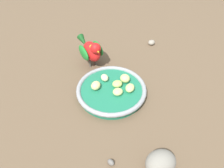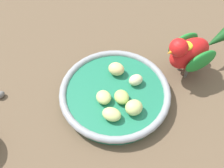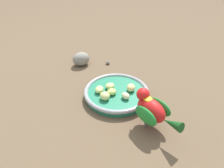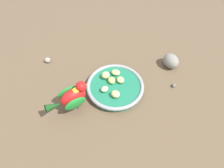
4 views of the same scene
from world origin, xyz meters
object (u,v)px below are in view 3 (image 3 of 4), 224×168
(apple_piece_3, at_px, (105,96))
(apple_piece_2, at_px, (111,92))
(apple_piece_4, at_px, (132,88))
(feeding_bowl, at_px, (117,93))
(parrot, at_px, (152,109))
(rock_large, at_px, (81,59))
(pebble_0, at_px, (108,63))
(apple_piece_1, at_px, (99,89))
(apple_piece_0, at_px, (110,86))
(apple_piece_5, at_px, (126,96))

(apple_piece_3, bearing_deg, apple_piece_2, 103.57)
(apple_piece_4, bearing_deg, feeding_bowl, -125.71)
(apple_piece_2, height_order, apple_piece_3, apple_piece_3)
(apple_piece_3, height_order, parrot, parrot)
(feeding_bowl, xyz_separation_m, rock_large, (-0.29, 0.02, 0.01))
(apple_piece_3, relative_size, pebble_0, 1.85)
(apple_piece_1, distance_m, rock_large, 0.26)
(apple_piece_2, distance_m, apple_piece_3, 0.03)
(pebble_0, bearing_deg, apple_piece_2, -34.12)
(apple_piece_0, bearing_deg, apple_piece_5, 4.52)
(rock_large, bearing_deg, feeding_bowl, -4.26)
(rock_large, bearing_deg, parrot, -4.11)
(parrot, xyz_separation_m, rock_large, (-0.47, 0.03, -0.04))
(apple_piece_1, height_order, pebble_0, apple_piece_1)
(apple_piece_2, xyz_separation_m, pebble_0, (-0.22, 0.15, -0.03))
(apple_piece_5, bearing_deg, apple_piece_3, -124.35)
(apple_piece_1, bearing_deg, apple_piece_5, 30.33)
(feeding_bowl, relative_size, apple_piece_1, 6.16)
(apple_piece_4, distance_m, apple_piece_5, 0.05)
(apple_piece_0, xyz_separation_m, parrot, (0.21, -0.01, 0.04))
(apple_piece_5, height_order, parrot, parrot)
(apple_piece_5, distance_m, rock_large, 0.34)
(parrot, distance_m, pebble_0, 0.42)
(apple_piece_0, distance_m, parrot, 0.21)
(apple_piece_0, xyz_separation_m, pebble_0, (-0.19, 0.13, -0.03))
(apple_piece_0, relative_size, apple_piece_3, 0.95)
(apple_piece_3, relative_size, apple_piece_5, 1.15)
(apple_piece_2, height_order, parrot, parrot)
(apple_piece_0, bearing_deg, apple_piece_2, -31.16)
(apple_piece_4, bearing_deg, apple_piece_3, -101.85)
(apple_piece_3, bearing_deg, apple_piece_4, 78.15)
(rock_large, bearing_deg, apple_piece_2, -9.48)
(feeding_bowl, distance_m, rock_large, 0.29)
(apple_piece_5, bearing_deg, apple_piece_2, -151.43)
(feeding_bowl, bearing_deg, rock_large, 175.74)
(apple_piece_5, xyz_separation_m, parrot, (0.13, -0.01, 0.03))
(apple_piece_5, bearing_deg, pebble_0, 155.38)
(apple_piece_0, relative_size, rock_large, 0.43)
(feeding_bowl, xyz_separation_m, apple_piece_0, (-0.03, -0.01, 0.02))
(apple_piece_5, distance_m, pebble_0, 0.30)
(apple_piece_3, xyz_separation_m, parrot, (0.17, 0.05, 0.03))
(apple_piece_0, xyz_separation_m, apple_piece_1, (-0.00, -0.04, 0.00))
(apple_piece_1, relative_size, apple_piece_2, 1.11)
(feeding_bowl, xyz_separation_m, apple_piece_5, (0.05, -0.00, 0.02))
(apple_piece_3, relative_size, rock_large, 0.46)
(apple_piece_4, bearing_deg, parrot, -20.94)
(parrot, bearing_deg, apple_piece_3, 14.63)
(apple_piece_5, bearing_deg, feeding_bowl, 179.20)
(apple_piece_1, distance_m, apple_piece_5, 0.10)
(apple_piece_0, bearing_deg, apple_piece_3, -52.24)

